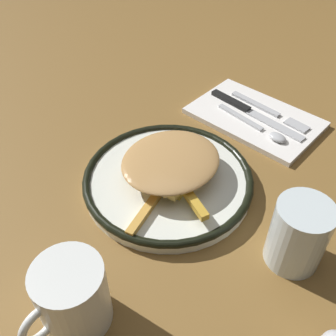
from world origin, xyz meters
name	(u,v)px	position (x,y,z in m)	size (l,w,h in m)	color
ground_plane	(168,185)	(0.00, 0.00, 0.00)	(2.60, 2.60, 0.00)	brown
plate	(168,180)	(0.00, 0.00, 0.01)	(0.27, 0.27, 0.02)	white
fries_heap	(170,164)	(0.00, 0.00, 0.04)	(0.22, 0.19, 0.04)	#E7C559
napkin	(254,117)	(-0.24, 0.02, 0.01)	(0.15, 0.23, 0.01)	white
fork	(268,110)	(-0.27, 0.03, 0.01)	(0.04, 0.18, 0.01)	silver
knife	(247,110)	(-0.24, 0.00, 0.01)	(0.04, 0.21, 0.01)	black
spoon	(262,129)	(-0.21, 0.05, 0.01)	(0.04, 0.15, 0.01)	silver
water_glass	(299,233)	(0.00, 0.21, 0.05)	(0.07, 0.07, 0.10)	silver
coffee_mug	(72,297)	(0.24, 0.05, 0.05)	(0.11, 0.08, 0.09)	white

